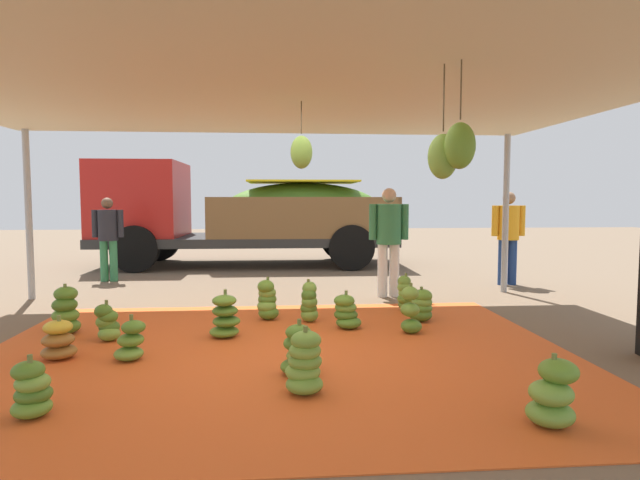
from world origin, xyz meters
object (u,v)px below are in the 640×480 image
at_px(banana_bunch_12, 405,294).
at_px(cargo_truck_main, 240,212).
at_px(banana_bunch_6, 267,301).
at_px(banana_bunch_10, 346,312).
at_px(banana_bunch_13, 66,312).
at_px(worker_2, 508,231).
at_px(banana_bunch_3, 411,312).
at_px(banana_bunch_8, 421,306).
at_px(banana_bunch_1, 225,318).
at_px(worker_0, 389,234).
at_px(banana_bunch_9, 553,395).
at_px(banana_bunch_0, 58,341).
at_px(worker_1, 108,233).
at_px(banana_bunch_7, 305,364).
at_px(banana_bunch_4, 298,351).
at_px(banana_bunch_11, 131,342).
at_px(banana_bunch_5, 32,391).
at_px(banana_bunch_14, 107,323).
at_px(banana_bunch_2, 309,303).

bearing_deg(banana_bunch_12, cargo_truck_main, 115.69).
relative_size(banana_bunch_6, banana_bunch_10, 1.20).
relative_size(banana_bunch_13, worker_2, 0.34).
distance_m(banana_bunch_3, banana_bunch_10, 0.77).
bearing_deg(banana_bunch_8, banana_bunch_1, -166.23).
relative_size(banana_bunch_3, banana_bunch_8, 1.31).
xyz_separation_m(banana_bunch_8, worker_0, (-0.05, 1.78, 0.80)).
relative_size(banana_bunch_1, banana_bunch_9, 1.09).
bearing_deg(cargo_truck_main, banana_bunch_0, -99.69).
height_order(banana_bunch_0, worker_1, worker_1).
distance_m(banana_bunch_7, worker_0, 4.48).
distance_m(banana_bunch_0, banana_bunch_9, 4.38).
xyz_separation_m(banana_bunch_4, banana_bunch_8, (1.64, 1.91, -0.01)).
bearing_deg(banana_bunch_0, banana_bunch_11, -7.62).
height_order(banana_bunch_0, banana_bunch_5, banana_bunch_5).
relative_size(banana_bunch_1, worker_1, 0.34).
xyz_separation_m(banana_bunch_3, banana_bunch_14, (-3.38, -0.04, -0.06)).
bearing_deg(banana_bunch_2, banana_bunch_7, -94.50).
height_order(banana_bunch_2, banana_bunch_13, banana_bunch_13).
xyz_separation_m(banana_bunch_7, banana_bunch_11, (-1.62, 0.99, -0.05)).
bearing_deg(banana_bunch_6, banana_bunch_5, -118.89).
bearing_deg(worker_0, banana_bunch_9, -89.03).
height_order(banana_bunch_0, banana_bunch_12, banana_bunch_12).
xyz_separation_m(banana_bunch_11, worker_0, (3.18, 3.14, 0.82)).
relative_size(banana_bunch_3, cargo_truck_main, 0.08).
distance_m(banana_bunch_3, banana_bunch_6, 1.85).
xyz_separation_m(banana_bunch_3, banana_bunch_5, (-3.28, -2.10, -0.06)).
height_order(banana_bunch_10, cargo_truck_main, cargo_truck_main).
xyz_separation_m(banana_bunch_3, worker_0, (0.24, 2.34, 0.75)).
height_order(banana_bunch_3, cargo_truck_main, cargo_truck_main).
bearing_deg(worker_0, banana_bunch_3, -95.87).
distance_m(banana_bunch_3, worker_0, 2.47).
distance_m(worker_0, worker_1, 5.33).
height_order(banana_bunch_10, banana_bunch_12, banana_bunch_12).
distance_m(banana_bunch_9, worker_0, 4.97).
height_order(banana_bunch_1, banana_bunch_2, banana_bunch_2).
xyz_separation_m(banana_bunch_8, worker_2, (2.36, 2.77, 0.78)).
bearing_deg(worker_1, banana_bunch_7, -61.24).
height_order(banana_bunch_1, banana_bunch_11, banana_bunch_1).
height_order(banana_bunch_5, worker_1, worker_1).
distance_m(banana_bunch_5, worker_1, 6.65).
bearing_deg(cargo_truck_main, banana_bunch_12, -64.31).
bearing_deg(banana_bunch_8, cargo_truck_main, 113.61).
bearing_deg(banana_bunch_1, banana_bunch_12, 27.91).
height_order(banana_bunch_6, worker_1, worker_1).
xyz_separation_m(banana_bunch_2, banana_bunch_5, (-2.15, -2.75, -0.05)).
bearing_deg(banana_bunch_9, banana_bunch_13, 146.12).
relative_size(banana_bunch_3, worker_1, 0.37).
bearing_deg(worker_1, banana_bunch_0, -78.25).
distance_m(banana_bunch_0, banana_bunch_11, 0.71).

